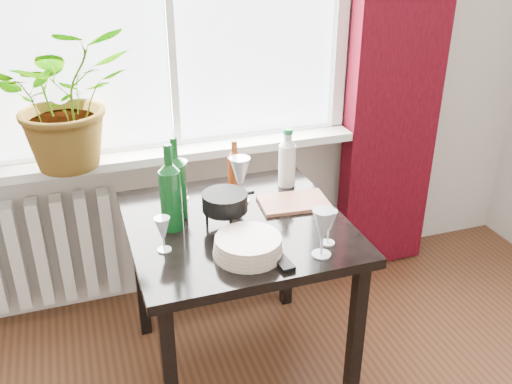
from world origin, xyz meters
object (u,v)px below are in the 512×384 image
object	(u,v)px
fondue_pot	(225,209)
tv_remote	(279,259)
bottle_amber	(235,167)
plate_stack	(248,246)
wineglass_back_center	(240,179)
wineglass_back_left	(180,180)
cutting_board	(294,202)
radiator	(29,255)
wine_bottle_right	(176,178)
cleaning_bottle	(287,157)
wineglass_far_right	(329,227)
wineglass_front_right	(323,233)
table	(238,242)
wine_bottle_left	(170,187)
potted_plant	(65,98)
wineglass_front_left	(163,234)

from	to	relation	value
fondue_pot	tv_remote	world-z (taller)	fondue_pot
bottle_amber	plate_stack	world-z (taller)	bottle_amber
wineglass_back_center	bottle_amber	bearing A→B (deg)	89.52
wineglass_back_left	cutting_board	distance (m)	0.49
radiator	wine_bottle_right	distance (m)	0.97
cleaning_bottle	wineglass_back_left	bearing A→B (deg)	178.71
radiator	plate_stack	size ratio (longest dim) A/B	3.13
cutting_board	wineglass_far_right	bearing A→B (deg)	-90.08
cleaning_bottle	wineglass_front_right	bearing A→B (deg)	-99.28
wineglass_back_center	fondue_pot	size ratio (longest dim) A/B	1.02
wine_bottle_right	wineglass_back_center	bearing A→B (deg)	8.43
cleaning_bottle	wineglass_far_right	world-z (taller)	cleaning_bottle
table	fondue_pot	size ratio (longest dim) A/B	4.20
wine_bottle_left	wineglass_far_right	bearing A→B (deg)	-29.93
cleaning_bottle	wineglass_far_right	distance (m)	0.52
wine_bottle_left	wineglass_far_right	world-z (taller)	wine_bottle_left
tv_remote	radiator	bearing A→B (deg)	128.15
radiator	plate_stack	xyz separation A→B (m)	(0.82, -0.87, 0.39)
radiator	wineglass_back_left	bearing A→B (deg)	-28.14
potted_plant	cleaning_bottle	bearing A→B (deg)	-17.86
wine_bottle_left	cutting_board	bearing A→B (deg)	3.88
potted_plant	wineglass_back_left	world-z (taller)	potted_plant
radiator	bottle_amber	bearing A→B (deg)	-22.70
radiator	plate_stack	bearing A→B (deg)	-46.64
table	tv_remote	distance (m)	0.33
bottle_amber	cleaning_bottle	world-z (taller)	cleaning_bottle
bottle_amber	wineglass_front_right	xyz separation A→B (m)	(0.15, -0.57, -0.03)
table	wineglass_back_center	bearing A→B (deg)	68.79
fondue_pot	cutting_board	xyz separation A→B (m)	(0.32, 0.08, -0.06)
wineglass_far_right	bottle_amber	bearing A→B (deg)	111.86
cleaning_bottle	wineglass_front_left	bearing A→B (deg)	-149.16
radiator	cleaning_bottle	xyz separation A→B (m)	(1.16, -0.37, 0.49)
wineglass_front_left	fondue_pot	xyz separation A→B (m)	(0.26, 0.11, -0.00)
table	fondue_pot	xyz separation A→B (m)	(-0.05, -0.00, 0.16)
radiator	wine_bottle_right	bearing A→B (deg)	-38.20
potted_plant	bottle_amber	world-z (taller)	potted_plant
potted_plant	plate_stack	xyz separation A→B (m)	(0.54, -0.78, -0.37)
bottle_amber	wineglass_front_right	size ratio (longest dim) A/B	1.32
wineglass_far_right	plate_stack	bearing A→B (deg)	175.35
potted_plant	wineglass_far_right	bearing A→B (deg)	-43.53
wineglass_back_left	plate_stack	size ratio (longest dim) A/B	0.71
wineglass_front_left	tv_remote	distance (m)	0.42
plate_stack	cutting_board	size ratio (longest dim) A/B	0.90
wineglass_front_right	plate_stack	bearing A→B (deg)	160.14
wine_bottle_left	fondue_pot	size ratio (longest dim) A/B	1.75
wineglass_back_left	plate_stack	world-z (taller)	wineglass_back_left
wine_bottle_left	cutting_board	xyz separation A→B (m)	(0.52, 0.04, -0.17)
table	wineglass_back_center	size ratio (longest dim) A/B	4.11
wine_bottle_left	wine_bottle_right	distance (m)	0.10
wineglass_back_center	cutting_board	xyz separation A→B (m)	(0.21, -0.09, -0.10)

